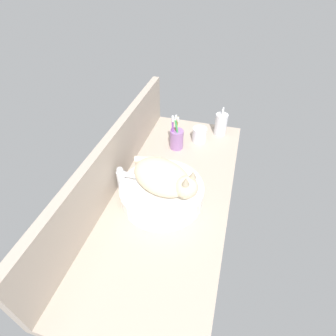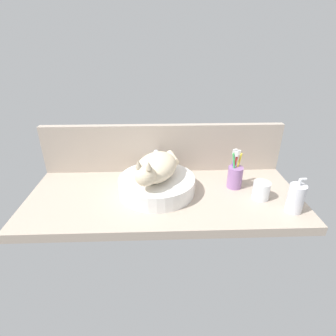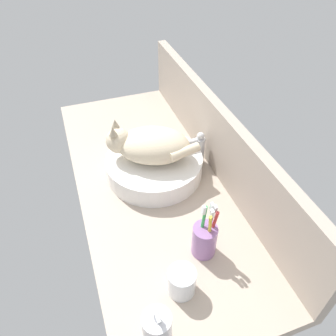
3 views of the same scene
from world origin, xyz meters
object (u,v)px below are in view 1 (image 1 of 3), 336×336
at_px(water_glass, 199,135).
at_px(toothbrush_cup, 176,138).
at_px(faucet, 124,179).
at_px(soap_dispenser, 221,124).
at_px(sink_basin, 162,193).
at_px(cat, 164,177).

bearing_deg(water_glass, toothbrush_cup, 131.10).
xyz_separation_m(faucet, water_glass, (0.46, -0.24, -0.04)).
xyz_separation_m(faucet, soap_dispenser, (0.56, -0.34, -0.01)).
xyz_separation_m(faucet, toothbrush_cup, (0.37, -0.13, -0.02)).
distance_m(sink_basin, faucet, 0.17).
distance_m(sink_basin, toothbrush_cup, 0.37).
xyz_separation_m(cat, water_glass, (0.46, -0.06, -0.10)).
bearing_deg(toothbrush_cup, faucet, 160.16).
xyz_separation_m(sink_basin, water_glass, (0.46, -0.07, -0.00)).
bearing_deg(sink_basin, water_glass, -8.81).
height_order(sink_basin, toothbrush_cup, toothbrush_cup).
xyz_separation_m(soap_dispenser, water_glass, (-0.10, 0.10, -0.03)).
relative_size(cat, toothbrush_cup, 1.61).
height_order(cat, soap_dispenser, cat).
distance_m(cat, toothbrush_cup, 0.38).
bearing_deg(toothbrush_cup, cat, -172.91).
height_order(faucet, soap_dispenser, soap_dispenser).
height_order(soap_dispenser, water_glass, soap_dispenser).
distance_m(faucet, water_glass, 0.52).
height_order(cat, toothbrush_cup, cat).
bearing_deg(cat, soap_dispenser, -15.52).
bearing_deg(faucet, cat, -90.64).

